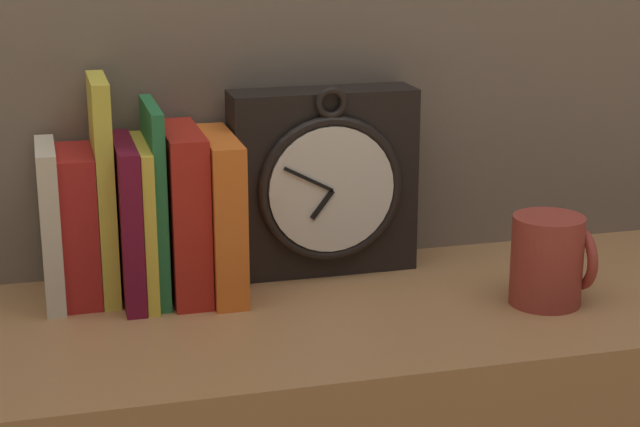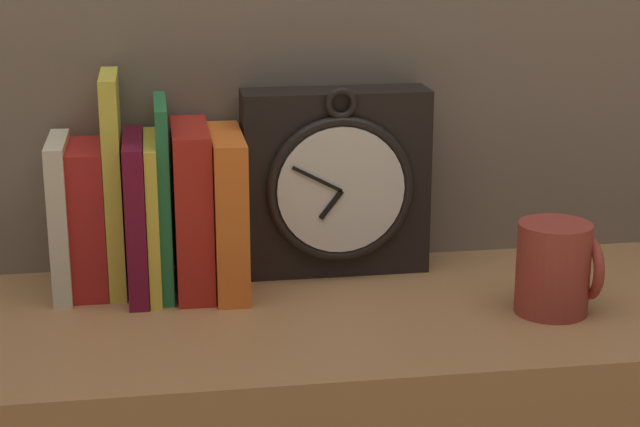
{
  "view_description": "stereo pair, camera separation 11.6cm",
  "coord_description": "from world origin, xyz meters",
  "px_view_note": "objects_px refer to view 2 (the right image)",
  "views": [
    {
      "loc": [
        -0.29,
        -1.07,
        1.21
      ],
      "look_at": [
        0.0,
        0.0,
        0.89
      ],
      "focal_mm": 60.0,
      "sensor_mm": 36.0,
      "label": 1
    },
    {
      "loc": [
        -0.17,
        -1.1,
        1.21
      ],
      "look_at": [
        0.0,
        0.0,
        0.89
      ],
      "focal_mm": 60.0,
      "sensor_mm": 36.0,
      "label": 2
    }
  ],
  "objects_px": {
    "book_slot4_yellow": "(153,216)",
    "book_slot7_orange": "(228,212)",
    "clock": "(336,182)",
    "book_slot2_yellow": "(114,183)",
    "book_slot5_green": "(164,196)",
    "book_slot3_maroon": "(136,216)",
    "book_slot1_red": "(89,218)",
    "mug": "(556,268)",
    "book_slot0_cream": "(62,217)",
    "book_slot6_red": "(192,209)"
  },
  "relations": [
    {
      "from": "book_slot3_maroon",
      "to": "book_slot4_yellow",
      "type": "xyz_separation_m",
      "value": [
        0.02,
        0.0,
        -0.0
      ]
    },
    {
      "from": "book_slot4_yellow",
      "to": "book_slot5_green",
      "type": "xyz_separation_m",
      "value": [
        0.01,
        0.0,
        0.02
      ]
    },
    {
      "from": "book_slot5_green",
      "to": "book_slot7_orange",
      "type": "xyz_separation_m",
      "value": [
        0.07,
        -0.01,
        -0.02
      ]
    },
    {
      "from": "mug",
      "to": "book_slot7_orange",
      "type": "bearing_deg",
      "value": 158.62
    },
    {
      "from": "book_slot2_yellow",
      "to": "book_slot4_yellow",
      "type": "bearing_deg",
      "value": -18.79
    },
    {
      "from": "book_slot0_cream",
      "to": "book_slot1_red",
      "type": "relative_size",
      "value": 1.05
    },
    {
      "from": "book_slot1_red",
      "to": "book_slot3_maroon",
      "type": "bearing_deg",
      "value": -16.26
    },
    {
      "from": "clock",
      "to": "book_slot2_yellow",
      "type": "bearing_deg",
      "value": -175.94
    },
    {
      "from": "book_slot2_yellow",
      "to": "book_slot3_maroon",
      "type": "distance_m",
      "value": 0.05
    },
    {
      "from": "book_slot4_yellow",
      "to": "book_slot7_orange",
      "type": "relative_size",
      "value": 0.97
    },
    {
      "from": "book_slot3_maroon",
      "to": "book_slot5_green",
      "type": "xyz_separation_m",
      "value": [
        0.03,
        0.0,
        0.02
      ]
    },
    {
      "from": "book_slot2_yellow",
      "to": "mug",
      "type": "bearing_deg",
      "value": -18.06
    },
    {
      "from": "clock",
      "to": "book_slot0_cream",
      "type": "bearing_deg",
      "value": -176.12
    },
    {
      "from": "book_slot2_yellow",
      "to": "book_slot4_yellow",
      "type": "height_order",
      "value": "book_slot2_yellow"
    },
    {
      "from": "book_slot1_red",
      "to": "book_slot5_green",
      "type": "relative_size",
      "value": 0.77
    },
    {
      "from": "clock",
      "to": "book_slot6_red",
      "type": "distance_m",
      "value": 0.18
    },
    {
      "from": "book_slot1_red",
      "to": "book_slot7_orange",
      "type": "distance_m",
      "value": 0.16
    },
    {
      "from": "clock",
      "to": "book_slot6_red",
      "type": "height_order",
      "value": "clock"
    },
    {
      "from": "book_slot3_maroon",
      "to": "book_slot4_yellow",
      "type": "distance_m",
      "value": 0.02
    },
    {
      "from": "book_slot1_red",
      "to": "mug",
      "type": "bearing_deg",
      "value": -17.07
    },
    {
      "from": "clock",
      "to": "book_slot4_yellow",
      "type": "xyz_separation_m",
      "value": [
        -0.22,
        -0.03,
        -0.02
      ]
    },
    {
      "from": "book_slot0_cream",
      "to": "book_slot5_green",
      "type": "height_order",
      "value": "book_slot5_green"
    },
    {
      "from": "book_slot1_red",
      "to": "mug",
      "type": "height_order",
      "value": "book_slot1_red"
    },
    {
      "from": "book_slot7_orange",
      "to": "mug",
      "type": "bearing_deg",
      "value": -21.38
    },
    {
      "from": "book_slot4_yellow",
      "to": "book_slot7_orange",
      "type": "distance_m",
      "value": 0.09
    },
    {
      "from": "book_slot2_yellow",
      "to": "book_slot3_maroon",
      "type": "xyz_separation_m",
      "value": [
        0.02,
        -0.02,
        -0.04
      ]
    },
    {
      "from": "book_slot1_red",
      "to": "mug",
      "type": "xyz_separation_m",
      "value": [
        0.51,
        -0.16,
        -0.03
      ]
    },
    {
      "from": "book_slot0_cream",
      "to": "book_slot6_red",
      "type": "distance_m",
      "value": 0.15
    },
    {
      "from": "book_slot2_yellow",
      "to": "mug",
      "type": "height_order",
      "value": "book_slot2_yellow"
    },
    {
      "from": "book_slot7_orange",
      "to": "mug",
      "type": "distance_m",
      "value": 0.38
    },
    {
      "from": "book_slot2_yellow",
      "to": "book_slot5_green",
      "type": "distance_m",
      "value": 0.06
    },
    {
      "from": "book_slot1_red",
      "to": "book_slot5_green",
      "type": "height_order",
      "value": "book_slot5_green"
    },
    {
      "from": "book_slot4_yellow",
      "to": "book_slot6_red",
      "type": "height_order",
      "value": "book_slot6_red"
    },
    {
      "from": "book_slot6_red",
      "to": "book_slot2_yellow",
      "type": "bearing_deg",
      "value": 170.52
    },
    {
      "from": "book_slot1_red",
      "to": "book_slot2_yellow",
      "type": "height_order",
      "value": "book_slot2_yellow"
    },
    {
      "from": "mug",
      "to": "book_slot4_yellow",
      "type": "bearing_deg",
      "value": 162.01
    },
    {
      "from": "book_slot4_yellow",
      "to": "book_slot7_orange",
      "type": "height_order",
      "value": "book_slot7_orange"
    },
    {
      "from": "clock",
      "to": "book_slot6_red",
      "type": "relative_size",
      "value": 1.21
    },
    {
      "from": "book_slot2_yellow",
      "to": "book_slot6_red",
      "type": "relative_size",
      "value": 1.31
    },
    {
      "from": "book_slot4_yellow",
      "to": "mug",
      "type": "height_order",
      "value": "book_slot4_yellow"
    },
    {
      "from": "book_slot3_maroon",
      "to": "book_slot5_green",
      "type": "height_order",
      "value": "book_slot5_green"
    },
    {
      "from": "book_slot5_green",
      "to": "mug",
      "type": "relative_size",
      "value": 2.18
    },
    {
      "from": "book_slot2_yellow",
      "to": "book_slot7_orange",
      "type": "distance_m",
      "value": 0.14
    },
    {
      "from": "book_slot7_orange",
      "to": "clock",
      "type": "bearing_deg",
      "value": 15.8
    },
    {
      "from": "book_slot4_yellow",
      "to": "book_slot6_red",
      "type": "xyz_separation_m",
      "value": [
        0.05,
        -0.0,
        0.01
      ]
    },
    {
      "from": "book_slot5_green",
      "to": "mug",
      "type": "distance_m",
      "value": 0.45
    },
    {
      "from": "book_slot5_green",
      "to": "book_slot0_cream",
      "type": "bearing_deg",
      "value": 176.43
    },
    {
      "from": "book_slot0_cream",
      "to": "book_slot4_yellow",
      "type": "distance_m",
      "value": 0.1
    },
    {
      "from": "book_slot7_orange",
      "to": "book_slot5_green",
      "type": "bearing_deg",
      "value": 173.3
    },
    {
      "from": "book_slot1_red",
      "to": "book_slot4_yellow",
      "type": "xyz_separation_m",
      "value": [
        0.07,
        -0.01,
        0.0
      ]
    }
  ]
}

